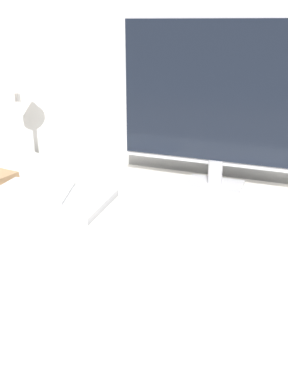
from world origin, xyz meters
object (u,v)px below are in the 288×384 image
(monitor, at_px, (220,99))
(ereader, at_px, (48,192))
(keyboard, at_px, (254,224))
(laptop, at_px, (47,199))
(desk_lamp, at_px, (18,101))

(monitor, bearing_deg, ereader, -145.15)
(ereader, bearing_deg, monitor, 34.85)
(monitor, height_order, keyboard, monitor)
(keyboard, relative_size, laptop, 0.94)
(keyboard, distance_m, ereader, 0.55)
(monitor, relative_size, laptop, 1.69)
(keyboard, xyz_separation_m, ereader, (-0.55, -0.04, 0.02))
(monitor, relative_size, desk_lamp, 1.90)
(keyboard, xyz_separation_m, desk_lamp, (-0.83, 0.23, 0.20))
(ereader, bearing_deg, desk_lamp, 135.50)
(laptop, xyz_separation_m, desk_lamp, (-0.29, 0.29, 0.20))
(keyboard, relative_size, desk_lamp, 1.05)
(laptop, bearing_deg, monitor, 36.21)
(keyboard, distance_m, laptop, 0.54)
(keyboard, bearing_deg, desk_lamp, 164.23)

